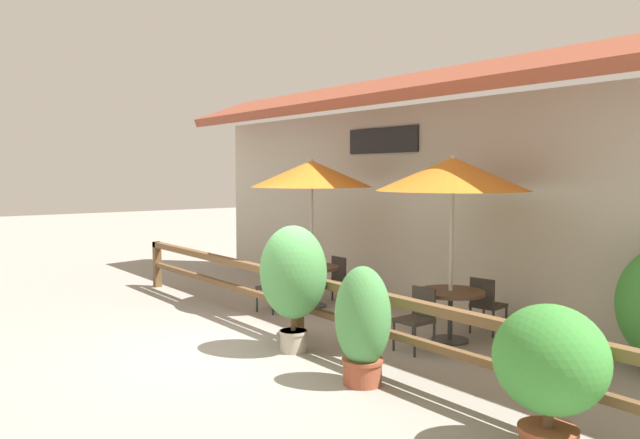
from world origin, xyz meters
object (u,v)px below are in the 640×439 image
potted_plant_entrance_palm (550,365)px  potted_plant_tall_tropical (293,275)px  chair_middle_streetside (417,316)px  potted_plant_corner_fern (363,323)px  chair_near_wallside (344,276)px  patio_umbrella_middle (452,174)px  patio_umbrella_near (312,174)px  chair_middle_wallside (486,303)px  dining_table_middle (450,301)px  dining_table_near (312,274)px  chair_near_streetside (275,284)px

potted_plant_entrance_palm → potted_plant_tall_tropical: (-3.82, -0.01, 0.27)m
chair_middle_streetside → potted_plant_corner_fern: potted_plant_corner_fern is taller
chair_near_wallside → patio_umbrella_middle: patio_umbrella_middle is taller
patio_umbrella_near → chair_middle_streetside: patio_umbrella_near is taller
potted_plant_tall_tropical → chair_middle_wallside: bearing=70.8°
chair_near_wallside → dining_table_middle: size_ratio=0.88×
dining_table_middle → chair_middle_streetside: (0.05, -0.72, -0.11)m
dining_table_near → chair_middle_streetside: (3.10, -0.51, -0.11)m
patio_umbrella_near → chair_near_streetside: patio_umbrella_near is taller
dining_table_middle → chair_middle_wallside: chair_middle_wallside is taller
patio_umbrella_middle → potted_plant_tall_tropical: bearing=-113.7°
chair_near_streetside → dining_table_middle: 3.26m
potted_plant_entrance_palm → potted_plant_corner_fern: size_ratio=0.95×
chair_near_streetside → chair_middle_streetside: (3.18, 0.22, 0.00)m
patio_umbrella_middle → dining_table_near: bearing=-176.1°
chair_near_wallside → potted_plant_corner_fern: (3.65, -2.72, 0.23)m
patio_umbrella_near → dining_table_near: (0.00, 0.00, -1.79)m
dining_table_near → potted_plant_tall_tropical: size_ratio=0.57×
chair_middle_streetside → patio_umbrella_middle: bearing=92.6°
dining_table_middle → potted_plant_corner_fern: size_ratio=0.71×
chair_middle_wallside → potted_plant_corner_fern: potted_plant_corner_fern is taller
dining_table_middle → potted_plant_entrance_palm: 3.57m
chair_middle_streetside → chair_middle_wallside: same height
patio_umbrella_middle → chair_middle_wallside: size_ratio=3.12×
potted_plant_corner_fern → chair_middle_wallside: bearing=100.9°
dining_table_middle → potted_plant_corner_fern: bearing=-74.1°
chair_near_streetside → chair_middle_streetside: size_ratio=1.00×
chair_middle_wallside → dining_table_middle: bearing=77.4°
patio_umbrella_middle → dining_table_middle: size_ratio=2.74×
chair_near_wallside → potted_plant_tall_tropical: 3.40m
dining_table_near → potted_plant_corner_fern: potted_plant_corner_fern is taller
chair_near_streetside → potted_plant_tall_tropical: potted_plant_tall_tropical is taller
chair_middle_streetside → chair_middle_wallside: 1.44m
dining_table_middle → patio_umbrella_middle: bearing=90.0°
chair_near_streetside → chair_near_wallside: (0.10, 1.46, 0.00)m
patio_umbrella_middle → potted_plant_tall_tropical: (-0.91, -2.08, -1.33)m
potted_plant_entrance_palm → chair_near_wallside: bearing=156.4°
patio_umbrella_near → dining_table_near: patio_umbrella_near is taller
chair_middle_streetside → chair_middle_wallside: (0.01, 1.44, 0.00)m
chair_near_wallside → potted_plant_entrance_palm: 6.48m
chair_near_streetside → dining_table_middle: bearing=3.4°
chair_middle_streetside → potted_plant_corner_fern: (0.57, -1.47, 0.23)m
chair_middle_streetside → potted_plant_tall_tropical: 1.76m
chair_middle_wallside → potted_plant_corner_fern: (0.56, -2.92, 0.23)m
potted_plant_tall_tropical → dining_table_middle: bearing=66.3°
chair_near_wallside → chair_middle_wallside: same height
chair_near_wallside → chair_middle_streetside: same height
patio_umbrella_middle → chair_middle_wallside: 2.04m
chair_near_streetside → chair_near_wallside: same height
potted_plant_tall_tropical → chair_near_wallside: bearing=129.0°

